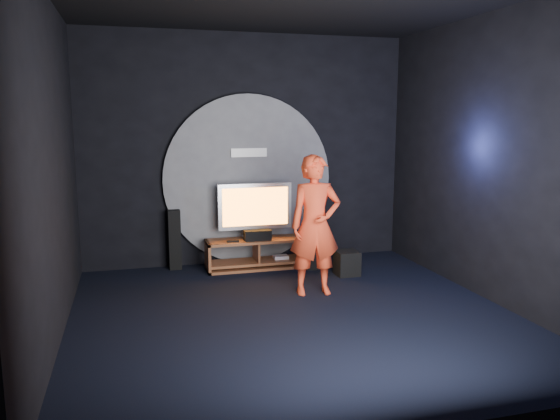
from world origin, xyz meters
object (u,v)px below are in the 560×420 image
object	(u,v)px
tower_speaker_right	(311,240)
player	(315,225)
tower_speaker_left	(175,239)
subwoofer	(347,263)
tv	(255,208)
media_console	(257,255)

from	to	relation	value
tower_speaker_right	player	xyz separation A→B (m)	(-0.32, -1.11, 0.45)
tower_speaker_left	subwoofer	xyz separation A→B (m)	(2.36, -0.99, -0.27)
tv	tower_speaker_left	world-z (taller)	tv
media_console	player	size ratio (longest dim) A/B	0.84
subwoofer	tower_speaker_left	bearing A→B (deg)	157.28
tower_speaker_right	player	size ratio (longest dim) A/B	0.50
media_console	subwoofer	world-z (taller)	media_console
tv	media_console	bearing A→B (deg)	-84.32
media_console	tower_speaker_left	xyz separation A→B (m)	(-1.19, 0.30, 0.25)
tower_speaker_right	subwoofer	xyz separation A→B (m)	(0.40, -0.44, -0.27)
tv	subwoofer	distance (m)	1.58
media_console	tower_speaker_left	distance (m)	1.25
player	tv	bearing A→B (deg)	112.33
subwoofer	tower_speaker_right	bearing A→B (deg)	132.54
tv	tower_speaker_right	size ratio (longest dim) A/B	1.25
tv	tower_speaker_right	xyz separation A→B (m)	(0.78, -0.32, -0.46)
subwoofer	player	bearing A→B (deg)	-137.04
tv	tower_speaker_left	xyz separation A→B (m)	(-1.18, 0.23, -0.46)
tower_speaker_left	tower_speaker_right	size ratio (longest dim) A/B	1.00
media_console	player	bearing A→B (deg)	-71.56
media_console	subwoofer	xyz separation A→B (m)	(1.17, -0.69, -0.02)
tower_speaker_left	tower_speaker_right	distance (m)	2.04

